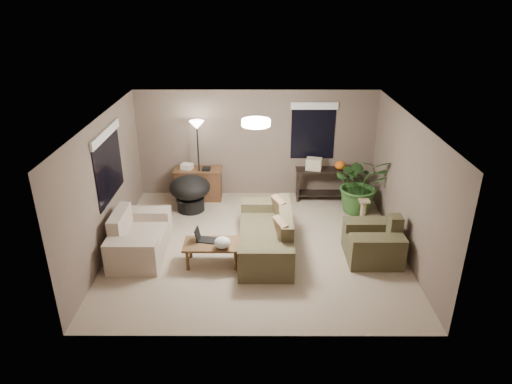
{
  "coord_description": "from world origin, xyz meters",
  "views": [
    {
      "loc": [
        0.02,
        -7.61,
        4.53
      ],
      "look_at": [
        0.0,
        0.2,
        1.05
      ],
      "focal_mm": 32.0,
      "sensor_mm": 36.0,
      "label": 1
    }
  ],
  "objects_px": {
    "console_table": "(324,182)",
    "cat_scratching_post": "(363,213)",
    "coffee_table": "(212,246)",
    "papasan_chair": "(190,191)",
    "desk": "(199,184)",
    "armchair": "(374,243)",
    "houseplant": "(360,190)",
    "loveseat": "(139,239)",
    "floor_lamp": "(197,135)",
    "main_sofa": "(268,236)"
  },
  "relations": [
    {
      "from": "papasan_chair",
      "to": "cat_scratching_post",
      "type": "height_order",
      "value": "papasan_chair"
    },
    {
      "from": "loveseat",
      "to": "desk",
      "type": "xyz_separation_m",
      "value": [
        0.84,
        2.43,
        0.08
      ]
    },
    {
      "from": "floor_lamp",
      "to": "cat_scratching_post",
      "type": "height_order",
      "value": "floor_lamp"
    },
    {
      "from": "console_table",
      "to": "cat_scratching_post",
      "type": "height_order",
      "value": "console_table"
    },
    {
      "from": "desk",
      "to": "armchair",
      "type": "bearing_deg",
      "value": -36.45
    },
    {
      "from": "main_sofa",
      "to": "floor_lamp",
      "type": "height_order",
      "value": "floor_lamp"
    },
    {
      "from": "armchair",
      "to": "houseplant",
      "type": "bearing_deg",
      "value": 86.21
    },
    {
      "from": "console_table",
      "to": "cat_scratching_post",
      "type": "relative_size",
      "value": 2.6
    },
    {
      "from": "console_table",
      "to": "cat_scratching_post",
      "type": "xyz_separation_m",
      "value": [
        0.69,
        -1.15,
        -0.22
      ]
    },
    {
      "from": "armchair",
      "to": "houseplant",
      "type": "height_order",
      "value": "houseplant"
    },
    {
      "from": "armchair",
      "to": "console_table",
      "type": "xyz_separation_m",
      "value": [
        -0.58,
        2.56,
        0.14
      ]
    },
    {
      "from": "coffee_table",
      "to": "desk",
      "type": "bearing_deg",
      "value": 101.39
    },
    {
      "from": "main_sofa",
      "to": "armchair",
      "type": "height_order",
      "value": "same"
    },
    {
      "from": "desk",
      "to": "cat_scratching_post",
      "type": "xyz_separation_m",
      "value": [
        3.6,
        -1.17,
        -0.16
      ]
    },
    {
      "from": "armchair",
      "to": "desk",
      "type": "height_order",
      "value": "armchair"
    },
    {
      "from": "coffee_table",
      "to": "houseplant",
      "type": "bearing_deg",
      "value": 35.07
    },
    {
      "from": "console_table",
      "to": "papasan_chair",
      "type": "xyz_separation_m",
      "value": [
        -3.03,
        -0.59,
        0.03
      ]
    },
    {
      "from": "houseplant",
      "to": "console_table",
      "type": "bearing_deg",
      "value": 138.03
    },
    {
      "from": "armchair",
      "to": "houseplant",
      "type": "distance_m",
      "value": 1.94
    },
    {
      "from": "armchair",
      "to": "cat_scratching_post",
      "type": "height_order",
      "value": "armchair"
    },
    {
      "from": "coffee_table",
      "to": "desk",
      "type": "distance_m",
      "value": 2.85
    },
    {
      "from": "console_table",
      "to": "papasan_chair",
      "type": "distance_m",
      "value": 3.08
    },
    {
      "from": "papasan_chair",
      "to": "houseplant",
      "type": "xyz_separation_m",
      "value": [
        3.73,
        -0.04,
        0.05
      ]
    },
    {
      "from": "armchair",
      "to": "floor_lamp",
      "type": "distance_m",
      "value": 4.42
    },
    {
      "from": "coffee_table",
      "to": "floor_lamp",
      "type": "height_order",
      "value": "floor_lamp"
    },
    {
      "from": "coffee_table",
      "to": "floor_lamp",
      "type": "xyz_separation_m",
      "value": [
        -0.52,
        2.67,
        1.24
      ]
    },
    {
      "from": "coffee_table",
      "to": "console_table",
      "type": "relative_size",
      "value": 0.77
    },
    {
      "from": "console_table",
      "to": "houseplant",
      "type": "distance_m",
      "value": 0.95
    },
    {
      "from": "main_sofa",
      "to": "armchair",
      "type": "relative_size",
      "value": 2.2
    },
    {
      "from": "armchair",
      "to": "floor_lamp",
      "type": "bearing_deg",
      "value": 144.57
    },
    {
      "from": "armchair",
      "to": "loveseat",
      "type": "bearing_deg",
      "value": 178.08
    },
    {
      "from": "armchair",
      "to": "desk",
      "type": "relative_size",
      "value": 0.91
    },
    {
      "from": "armchair",
      "to": "coffee_table",
      "type": "bearing_deg",
      "value": -175.68
    },
    {
      "from": "desk",
      "to": "floor_lamp",
      "type": "height_order",
      "value": "floor_lamp"
    },
    {
      "from": "console_table",
      "to": "floor_lamp",
      "type": "bearing_deg",
      "value": -177.88
    },
    {
      "from": "floor_lamp",
      "to": "houseplant",
      "type": "relative_size",
      "value": 1.45
    },
    {
      "from": "coffee_table",
      "to": "desk",
      "type": "height_order",
      "value": "desk"
    },
    {
      "from": "coffee_table",
      "to": "cat_scratching_post",
      "type": "height_order",
      "value": "cat_scratching_post"
    },
    {
      "from": "loveseat",
      "to": "desk",
      "type": "bearing_deg",
      "value": 71.02
    },
    {
      "from": "console_table",
      "to": "cat_scratching_post",
      "type": "distance_m",
      "value": 1.36
    },
    {
      "from": "floor_lamp",
      "to": "houseplant",
      "type": "xyz_separation_m",
      "value": [
        3.57,
        -0.53,
        -1.08
      ]
    },
    {
      "from": "loveseat",
      "to": "coffee_table",
      "type": "xyz_separation_m",
      "value": [
        1.4,
        -0.37,
        0.06
      ]
    },
    {
      "from": "armchair",
      "to": "console_table",
      "type": "distance_m",
      "value": 2.63
    },
    {
      "from": "armchair",
      "to": "cat_scratching_post",
      "type": "xyz_separation_m",
      "value": [
        0.11,
        1.41,
        -0.08
      ]
    },
    {
      "from": "console_table",
      "to": "floor_lamp",
      "type": "distance_m",
      "value": 3.09
    },
    {
      "from": "coffee_table",
      "to": "papasan_chair",
      "type": "distance_m",
      "value": 2.29
    },
    {
      "from": "loveseat",
      "to": "desk",
      "type": "distance_m",
      "value": 2.57
    },
    {
      "from": "loveseat",
      "to": "cat_scratching_post",
      "type": "xyz_separation_m",
      "value": [
        4.44,
        1.26,
        -0.08
      ]
    },
    {
      "from": "coffee_table",
      "to": "console_table",
      "type": "height_order",
      "value": "console_table"
    },
    {
      "from": "console_table",
      "to": "floor_lamp",
      "type": "height_order",
      "value": "floor_lamp"
    }
  ]
}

